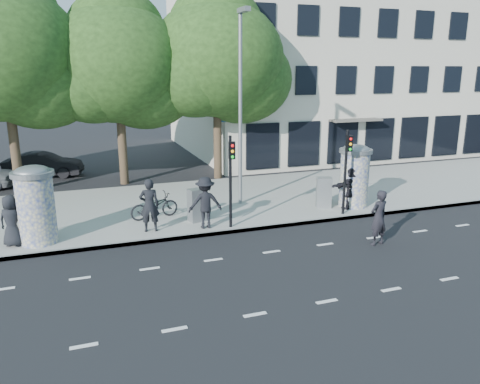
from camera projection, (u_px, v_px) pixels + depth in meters
name	position (u px, v px, depth m)	size (l,w,h in m)	color
ground	(290.00, 268.00, 14.12)	(120.00, 120.00, 0.00)	black
sidewalk	(217.00, 202.00, 20.93)	(40.00, 8.00, 0.15)	gray
curb	(249.00, 229.00, 17.33)	(40.00, 0.10, 0.16)	slate
lane_dash_near	(327.00, 301.00, 12.11)	(32.00, 0.12, 0.01)	silver
lane_dash_far	(272.00, 252.00, 15.39)	(32.00, 0.12, 0.01)	silver
ad_column_left	(36.00, 203.00, 15.48)	(1.36, 1.36, 2.65)	beige
ad_column_right	(354.00, 174.00, 19.69)	(1.36, 1.36, 2.65)	beige
traffic_pole_near	(231.00, 172.00, 16.81)	(0.22, 0.31, 3.40)	black
traffic_pole_far	(347.00, 164.00, 18.37)	(0.22, 0.31, 3.40)	black
street_lamp	(241.00, 95.00, 19.19)	(0.25, 0.93, 8.00)	slate
tree_mid_left	(3.00, 54.00, 21.07)	(7.20, 7.20, 9.57)	#38281C
tree_near_left	(117.00, 64.00, 22.99)	(6.80, 6.80, 8.97)	#38281C
tree_center	(217.00, 59.00, 24.19)	(7.00, 7.00, 9.30)	#38281C
building	(322.00, 67.00, 34.69)	(20.30, 15.85, 12.00)	beige
ped_a	(12.00, 221.00, 15.31)	(0.85, 0.55, 1.74)	black
ped_b	(149.00, 205.00, 16.69)	(0.71, 0.46, 1.94)	black
ped_d	(205.00, 203.00, 17.07)	(1.24, 0.71, 1.91)	black
ped_f	(351.00, 187.00, 19.47)	(1.71, 0.61, 1.84)	black
man_road	(379.00, 218.00, 15.81)	(0.70, 0.46, 1.92)	black
bicycle	(154.00, 206.00, 18.26)	(1.93, 0.67, 1.01)	black
cabinet_left	(197.00, 205.00, 17.90)	(0.61, 0.44, 1.27)	gray
cabinet_right	(324.00, 193.00, 19.68)	(0.62, 0.45, 1.29)	gray
car_mid	(43.00, 165.00, 25.93)	(4.14, 1.44, 1.36)	black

